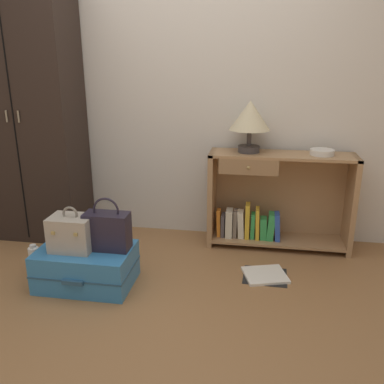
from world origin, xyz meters
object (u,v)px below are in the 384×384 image
(table_lamp, at_px, (250,117))
(bottle, at_px, (35,260))
(train_case, at_px, (72,233))
(open_book_on_floor, at_px, (265,275))
(bowl, at_px, (322,152))
(handbag, at_px, (107,230))
(bookshelf, at_px, (273,202))
(wardrobe, at_px, (29,113))
(suitcase_large, at_px, (86,266))

(table_lamp, relative_size, bottle, 1.80)
(table_lamp, distance_m, train_case, 1.56)
(open_book_on_floor, bearing_deg, table_lamp, 106.84)
(table_lamp, bearing_deg, bowl, -0.86)
(handbag, bearing_deg, table_lamp, 42.87)
(bookshelf, bearing_deg, open_book_on_floor, -94.52)
(wardrobe, relative_size, handbag, 5.87)
(handbag, height_order, bottle, handbag)
(bookshelf, height_order, suitcase_large, bookshelf)
(open_book_on_floor, bearing_deg, bottle, -172.51)
(bowl, bearing_deg, open_book_on_floor, -125.59)
(bottle, height_order, open_book_on_floor, bottle)
(bookshelf, distance_m, suitcase_large, 1.54)
(suitcase_large, bearing_deg, table_lamp, 39.33)
(handbag, relative_size, open_book_on_floor, 1.02)
(suitcase_large, xyz_separation_m, bottle, (-0.43, 0.08, -0.03))
(bowl, xyz_separation_m, bottle, (-2.03, -0.76, -0.70))
(bottle, xyz_separation_m, open_book_on_floor, (1.64, 0.22, -0.10))
(train_case, bearing_deg, open_book_on_floor, 13.95)
(bookshelf, height_order, open_book_on_floor, bookshelf)
(bookshelf, distance_m, train_case, 1.59)
(bowl, relative_size, handbag, 0.50)
(handbag, xyz_separation_m, bottle, (-0.59, 0.05, -0.29))
(wardrobe, bearing_deg, bottle, -65.42)
(bowl, distance_m, bottle, 2.28)
(train_case, height_order, bottle, train_case)
(bookshelf, xyz_separation_m, bowl, (0.35, -0.01, 0.43))
(table_lamp, relative_size, bowl, 2.20)
(suitcase_large, height_order, open_book_on_floor, suitcase_large)
(wardrobe, xyz_separation_m, bottle, (0.32, -0.69, -0.96))
(suitcase_large, distance_m, train_case, 0.26)
(suitcase_large, bearing_deg, bowl, 27.85)
(table_lamp, relative_size, train_case, 1.31)
(wardrobe, xyz_separation_m, bookshelf, (2.00, 0.08, -0.69))
(suitcase_large, bearing_deg, wardrobe, 133.93)
(wardrobe, distance_m, bowl, 2.37)
(wardrobe, height_order, bookshelf, wardrobe)
(wardrobe, relative_size, bookshelf, 1.87)
(bowl, relative_size, open_book_on_floor, 0.52)
(handbag, distance_m, open_book_on_floor, 1.16)
(table_lamp, bearing_deg, bottle, -152.43)
(bowl, bearing_deg, bottle, -159.46)
(bookshelf, height_order, bottle, bookshelf)
(train_case, bearing_deg, bowl, 27.32)
(wardrobe, xyz_separation_m, table_lamp, (1.79, 0.08, -0.01))
(bowl, distance_m, train_case, 1.93)
(wardrobe, relative_size, train_case, 6.95)
(wardrobe, height_order, bottle, wardrobe)
(train_case, height_order, open_book_on_floor, train_case)
(bowl, bearing_deg, train_case, -152.68)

